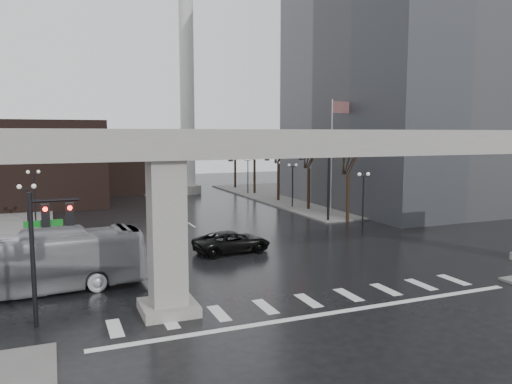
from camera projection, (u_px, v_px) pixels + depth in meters
ground at (299, 295)px, 26.42m from camera, size 160.00×160.00×0.00m
sidewalk_ne at (347, 195)px, 69.29m from camera, size 28.00×36.00×0.15m
elevated_guideway at (322, 165)px, 26.10m from camera, size 48.00×2.60×8.70m
office_tower at (412, 26)px, 58.42m from camera, size 22.00×26.00×42.00m
building_far_left at (32, 163)px, 59.17m from camera, size 16.00×14.00×10.00m
building_far_mid at (125, 164)px, 72.99m from camera, size 10.00×10.00×8.00m
smokestack at (187, 99)px, 69.40m from camera, size 3.60×3.60×30.00m
signal_mast_arm at (293, 162)px, 46.41m from camera, size 12.12×0.43×8.00m
signal_left_pole at (45, 235)px, 21.80m from camera, size 2.30×0.30×6.00m
flagpole_assembly at (334, 143)px, 51.52m from camera, size 2.06×0.12×12.00m
lamp_right_0 at (363, 191)px, 43.97m from camera, size 1.22×0.32×5.11m
lamp_right_1 at (293, 178)px, 56.84m from camera, size 1.22×0.32×5.11m
lamp_right_2 at (248, 170)px, 69.70m from camera, size 1.22×0.32×5.11m
lamp_left_0 at (28, 208)px, 33.80m from camera, size 1.22×0.32×5.11m
lamp_left_1 at (34, 188)px, 46.67m from camera, size 1.22×0.32×5.11m
lamp_left_2 at (38, 176)px, 59.53m from camera, size 1.22×0.32×5.11m
tree_right_0 at (348, 193)px, 48.13m from camera, size 1.09×1.58×7.50m
tree_right_1 at (309, 185)px, 55.47m from camera, size 1.09×1.61×7.67m
tree_right_2 at (279, 178)px, 62.82m from camera, size 1.10×1.63×7.85m
tree_right_3 at (255, 173)px, 70.16m from camera, size 1.11×1.66×8.02m
tree_right_4 at (235, 169)px, 77.51m from camera, size 1.12×1.69×8.19m
pickup_truck at (232, 242)px, 35.74m from camera, size 5.83×3.14×1.56m
city_bus at (31, 263)px, 26.45m from camera, size 12.13×3.51×3.34m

